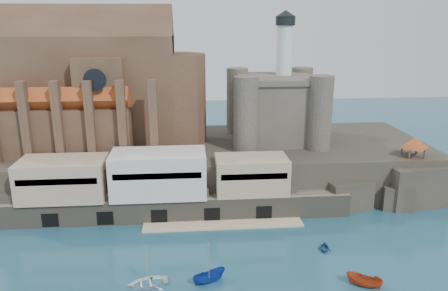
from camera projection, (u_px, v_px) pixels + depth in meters
ground at (220, 280)px, 64.78m from camera, size 300.00×300.00×0.00m
promontory at (206, 165)px, 101.08m from camera, size 100.00×36.00×10.00m
quay at (158, 187)px, 84.36m from camera, size 70.00×12.00×13.05m
church at (97, 90)px, 96.75m from camera, size 47.00×25.93×30.51m
castle_keep at (276, 105)px, 100.30m from camera, size 21.20×21.20×29.30m
rock_outcrop at (409, 184)px, 91.77m from camera, size 14.50×10.50×8.70m
pavilion at (414, 144)px, 89.51m from camera, size 6.40×6.40×5.40m
boat_2 at (209, 282)px, 64.48m from camera, size 2.65×2.62×5.25m
boat_5 at (364, 286)px, 63.45m from camera, size 2.70×2.68×5.23m
boat_6 at (148, 284)px, 63.82m from camera, size 1.94×4.36×5.90m
boat_7 at (324, 250)px, 73.40m from camera, size 3.12×2.40×3.18m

